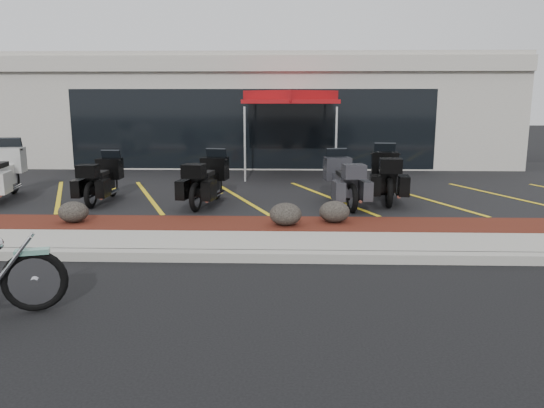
{
  "coord_description": "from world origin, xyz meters",
  "views": [
    {
      "loc": [
        1.23,
        -7.01,
        2.48
      ],
      "look_at": [
        0.97,
        1.2,
        0.85
      ],
      "focal_mm": 35.0,
      "sensor_mm": 36.0,
      "label": 1
    }
  ],
  "objects_px": {
    "hero_cruiser": "(34,272)",
    "touring_white": "(12,166)",
    "popup_canopy": "(290,99)",
    "traffic_cone": "(214,175)"
  },
  "relations": [
    {
      "from": "hero_cruiser",
      "to": "touring_white",
      "type": "bearing_deg",
      "value": 102.51
    },
    {
      "from": "touring_white",
      "to": "popup_canopy",
      "type": "bearing_deg",
      "value": -73.16
    },
    {
      "from": "touring_white",
      "to": "traffic_cone",
      "type": "distance_m",
      "value": 5.11
    },
    {
      "from": "touring_white",
      "to": "popup_canopy",
      "type": "relative_size",
      "value": 0.66
    },
    {
      "from": "hero_cruiser",
      "to": "traffic_cone",
      "type": "relative_size",
      "value": 5.61
    },
    {
      "from": "hero_cruiser",
      "to": "touring_white",
      "type": "relative_size",
      "value": 1.16
    },
    {
      "from": "touring_white",
      "to": "popup_canopy",
      "type": "xyz_separation_m",
      "value": [
        6.9,
        3.51,
        1.63
      ]
    },
    {
      "from": "touring_white",
      "to": "traffic_cone",
      "type": "relative_size",
      "value": 4.83
    },
    {
      "from": "touring_white",
      "to": "traffic_cone",
      "type": "xyz_separation_m",
      "value": [
        4.79,
        1.72,
        -0.45
      ]
    },
    {
      "from": "traffic_cone",
      "to": "popup_canopy",
      "type": "bearing_deg",
      "value": 40.22
    }
  ]
}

